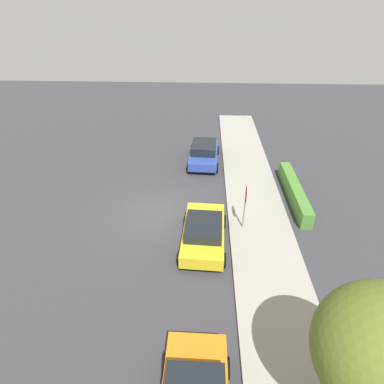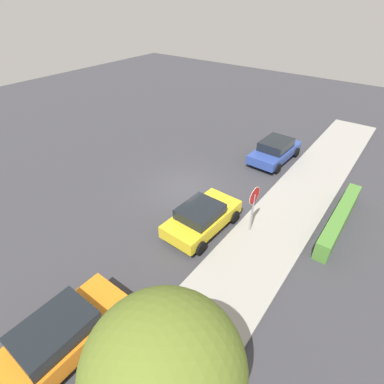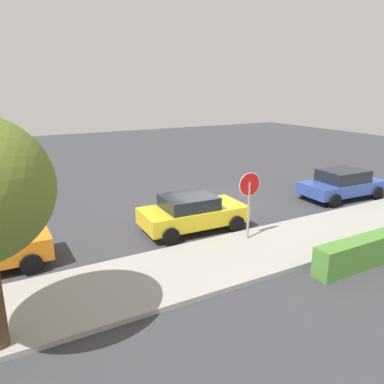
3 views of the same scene
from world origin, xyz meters
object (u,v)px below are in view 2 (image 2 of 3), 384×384
Objects in this scene: parked_car_blue at (275,150)px; parked_car_orange at (61,335)px; street_tree_near_corner at (164,370)px; stop_sign at (254,202)px; parked_car_yellow at (202,217)px.

parked_car_orange is (15.74, -0.05, 0.04)m from parked_car_blue.
street_tree_near_corner is (-0.29, 4.11, 2.69)m from parked_car_orange.
stop_sign reaches higher than parked_car_orange.
parked_car_yellow is 0.95× the size of parked_car_blue.
stop_sign is 0.60× the size of parked_car_orange.
street_tree_near_corner is at bearing 29.55° from parked_car_yellow.
street_tree_near_corner is (15.45, 4.07, 2.74)m from parked_car_blue.
street_tree_near_corner is (7.00, 3.97, 2.75)m from parked_car_yellow.
parked_car_blue is at bearing -164.34° from stop_sign.
street_tree_near_corner is at bearing 13.93° from stop_sign.
parked_car_yellow is 7.29m from parked_car_orange.
parked_car_orange is 4.93m from street_tree_near_corner.
parked_car_blue is 15.74m from parked_car_orange.
stop_sign is 0.62× the size of parked_car_yellow.
parked_car_blue is at bearing -165.25° from street_tree_near_corner.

